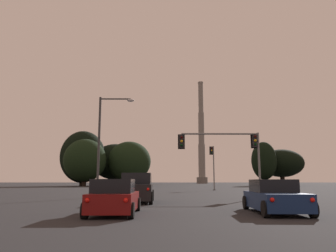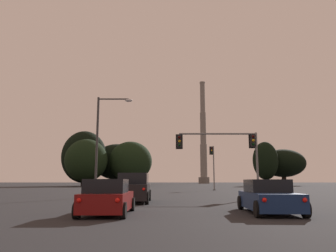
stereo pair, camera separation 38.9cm
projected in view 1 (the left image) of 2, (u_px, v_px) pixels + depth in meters
The scene contains 13 objects.
sedan_right_lane_second at pixel (274, 197), 14.21m from camera, with size 2.19×4.78×1.43m.
hatchback_left_lane_second at pixel (114, 198), 13.43m from camera, with size 1.94×4.12×1.44m.
suv_left_lane_front at pixel (137, 188), 21.11m from camera, with size 2.19×4.94×1.86m.
traffic_light_overhead_right at pixel (230, 147), 27.10m from camera, with size 6.88×0.50×5.34m.
traffic_light_far_right at pixel (213, 161), 49.02m from camera, with size 0.78×0.50×6.56m.
street_lamp at pixel (105, 135), 27.85m from camera, with size 3.04×0.36×8.54m.
smokestack at pixel (202, 143), 172.63m from camera, with size 5.69×5.69×54.50m.
treeline_center_left at pixel (83, 157), 90.74m from camera, with size 12.35×11.12×15.15m.
treeline_far_right at pixel (116, 162), 95.14m from camera, with size 13.84×12.46×12.02m.
treeline_right_mid at pixel (264, 161), 93.17m from camera, with size 7.12×6.41×12.43m.
treeline_far_left at pixel (129, 162), 91.51m from camera, with size 12.12×10.90×12.33m.
treeline_center_right at pixel (85, 160), 86.76m from camera, with size 11.28×10.15×12.42m.
treeline_left_mid at pixel (282, 163), 98.00m from camera, with size 13.14×11.83×10.74m.
Camera 1 is at (-1.25, -1.74, 1.36)m, focal length 35.00 mm.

